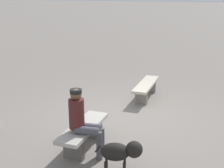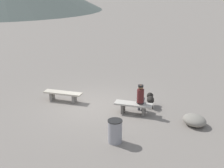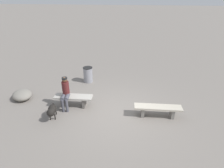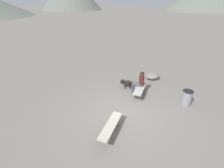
% 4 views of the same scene
% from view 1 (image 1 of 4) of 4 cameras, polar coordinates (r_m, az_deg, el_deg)
% --- Properties ---
extents(ground, '(210.00, 210.00, 0.06)m').
position_cam_1_polar(ground, '(7.55, 2.75, -6.24)').
color(ground, gray).
extents(bench_left, '(1.78, 0.60, 0.44)m').
position_cam_1_polar(bench_left, '(8.80, 6.38, -0.54)').
color(bench_left, gray).
rests_on(bench_left, ground).
extents(bench_right, '(1.58, 0.63, 0.47)m').
position_cam_1_polar(bench_right, '(5.96, -5.30, -8.84)').
color(bench_right, '#605B56').
rests_on(bench_right, ground).
extents(seated_person, '(0.40, 0.64, 1.29)m').
position_cam_1_polar(seated_person, '(5.54, -5.46, -6.52)').
color(seated_person, '#511E1E').
rests_on(seated_person, ground).
extents(dog, '(0.48, 0.76, 0.56)m').
position_cam_1_polar(dog, '(5.20, 1.74, -12.43)').
color(dog, black).
rests_on(dog, ground).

